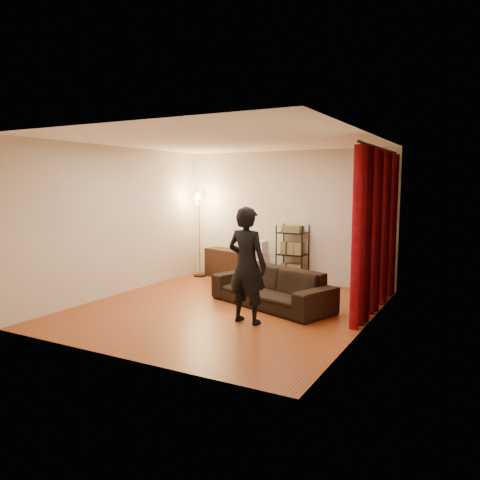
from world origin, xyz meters
The scene contains 14 objects.
floor centered at (0.00, 0.00, 0.00)m, with size 5.00×5.00×0.00m, color brown.
ceiling centered at (0.00, 0.00, 2.70)m, with size 5.00×5.00×0.00m, color white.
wall_back centered at (0.00, 2.50, 1.35)m, with size 5.00×5.00×0.00m, color beige.
wall_front centered at (0.00, -2.50, 1.35)m, with size 5.00×5.00×0.00m, color beige.
wall_left centered at (-2.25, 0.00, 1.35)m, with size 5.00×5.00×0.00m, color beige.
wall_right centered at (2.25, 0.00, 1.35)m, with size 5.00×5.00×0.00m, color beige.
curtain_rod centered at (2.15, 1.12, 2.58)m, with size 0.04×0.04×2.65m, color black.
curtain centered at (2.13, 1.12, 1.28)m, with size 0.22×2.65×2.55m, color maroon, non-canonical shape.
sofa centered at (0.60, 0.47, 0.32)m, with size 2.17×0.85×0.63m, color black.
person centered at (0.67, -0.54, 0.85)m, with size 0.62×0.41×1.70m, color black.
media_cabinet centered at (-1.24, 2.19, 0.31)m, with size 1.06×0.40×0.62m, color black.
storage_boxes centered at (-0.47, 2.16, 0.43)m, with size 0.35×0.28×0.86m, color beige, non-canonical shape.
wire_shelf centered at (0.24, 2.26, 0.61)m, with size 0.55×0.39×1.21m, color black, non-canonical shape.
floor_lamp centered at (-1.86, 2.05, 0.94)m, with size 0.34×0.34×1.87m, color silver, non-canonical shape.
Camera 1 is at (3.77, -6.46, 2.02)m, focal length 35.00 mm.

